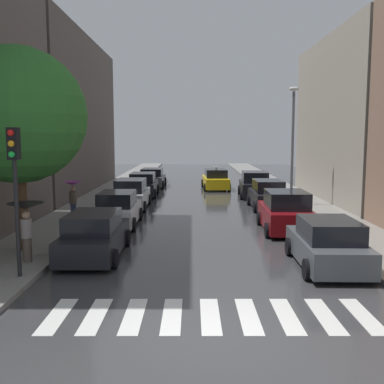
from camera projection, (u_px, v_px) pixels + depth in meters
ground_plane at (197, 194)px, 33.29m from camera, size 28.00×72.00×0.04m
sidewalk_left at (109, 193)px, 33.26m from camera, size 3.00×72.00×0.15m
sidewalk_right at (285, 193)px, 33.29m from camera, size 3.00×72.00×0.15m
crosswalk_stripes at (209, 316)px, 10.64m from camera, size 7.65×2.20×0.01m
building_left_mid at (51, 116)px, 34.12m from camera, size 6.00×19.49×11.52m
building_right_mid at (368, 120)px, 29.14m from camera, size 6.00×14.44×10.51m
parked_car_left_nearest at (93, 236)px, 15.79m from camera, size 2.04×4.55×1.60m
parked_car_left_second at (117, 210)px, 21.29m from camera, size 2.00×4.16×1.64m
parked_car_left_third at (130, 195)px, 26.52m from camera, size 2.03×4.49×1.74m
parked_car_left_fourth at (142, 185)px, 32.16m from camera, size 2.09×4.49×1.66m
parked_car_left_fifth at (151, 178)px, 38.15m from camera, size 2.17×4.60×1.55m
parked_car_right_nearest at (327, 245)px, 14.53m from camera, size 2.16×4.25×1.59m
parked_car_right_second at (285, 213)px, 20.07m from camera, size 2.24×4.26×1.82m
parked_car_right_third at (266, 195)px, 26.34m from camera, size 2.01×4.24×1.70m
parked_car_right_fourth at (253, 185)px, 31.52m from camera, size 2.31×4.41×1.79m
taxi_midroad at (215, 180)px, 36.26m from camera, size 2.21×4.64×1.81m
pedestrian_foreground at (72, 193)px, 22.07m from camera, size 0.92×0.92×1.88m
pedestrian_near_tree at (25, 217)px, 14.53m from camera, size 1.16×1.16×1.93m
street_tree_left at (17, 116)px, 15.69m from camera, size 4.74×4.74×7.15m
traffic_light_left_corner at (13, 169)px, 12.77m from camera, size 0.30×0.42×4.30m
lamp_post_right at (292, 137)px, 26.83m from camera, size 0.60×0.28×6.94m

